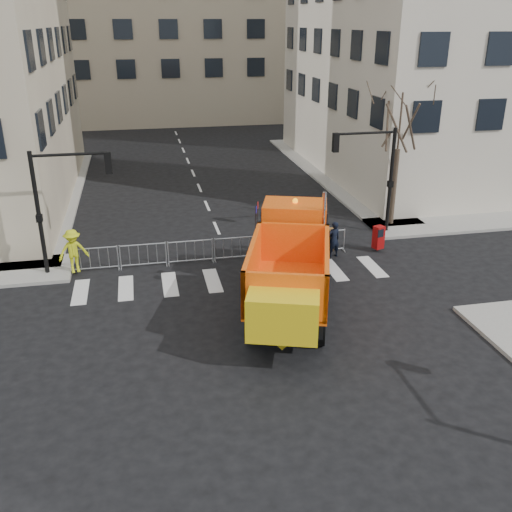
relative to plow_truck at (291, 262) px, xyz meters
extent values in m
plane|color=black|center=(-1.50, -2.55, -1.85)|extent=(120.00, 120.00, 0.00)
cube|color=gray|center=(-1.50, 5.95, -1.77)|extent=(64.00, 5.00, 0.15)
cube|color=#B9A68D|center=(-1.50, 49.45, 10.15)|extent=(30.00, 18.00, 24.00)
cylinder|color=black|center=(-9.50, 4.95, 0.85)|extent=(0.18, 0.18, 5.40)
cylinder|color=black|center=(7.00, 6.95, 0.85)|extent=(0.18, 0.18, 5.40)
cube|color=black|center=(0.08, 0.24, -0.81)|extent=(4.87, 8.28, 0.49)
cylinder|color=black|center=(-0.12, 3.30, -1.25)|extent=(0.74, 1.26, 1.20)
cylinder|color=black|center=(2.07, 2.58, -1.25)|extent=(0.74, 1.26, 1.20)
cylinder|color=black|center=(-1.46, -0.75, -1.25)|extent=(0.74, 1.26, 1.20)
cylinder|color=black|center=(0.72, -1.48, -1.25)|extent=(0.74, 1.26, 1.20)
cylinder|color=black|center=(-1.91, -2.10, -1.25)|extent=(0.74, 1.26, 1.20)
cylinder|color=black|center=(0.27, -2.83, -1.25)|extent=(0.74, 1.26, 1.20)
cube|color=#F6570D|center=(1.18, 3.56, -0.04)|extent=(2.74, 2.39, 1.10)
cube|color=#F6570D|center=(0.73, 2.21, 0.61)|extent=(2.94, 2.46, 1.97)
cylinder|color=silver|center=(1.57, 1.07, 1.00)|extent=(0.15, 0.15, 2.63)
cube|color=#F6570D|center=(-0.41, -1.22, 0.34)|extent=(4.12, 5.44, 1.81)
cube|color=yellow|center=(-1.34, -4.03, 0.01)|extent=(2.42, 1.73, 1.42)
cube|color=brown|center=(1.77, 5.33, -1.14)|extent=(3.53, 1.70, 1.23)
imported|color=black|center=(3.26, 4.45, -1.00)|extent=(0.70, 0.54, 1.70)
imported|color=black|center=(2.48, 4.45, -1.02)|extent=(0.96, 0.84, 1.67)
imported|color=black|center=(2.29, 4.20, -1.02)|extent=(0.99, 0.95, 1.66)
imported|color=#C4CD18|center=(-8.29, 4.73, -0.74)|extent=(1.39, 1.01, 1.93)
cube|color=maroon|center=(5.57, 4.67, -1.15)|extent=(0.56, 0.53, 1.10)
camera|label=1|loc=(-5.26, -18.86, 8.36)|focal=40.00mm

